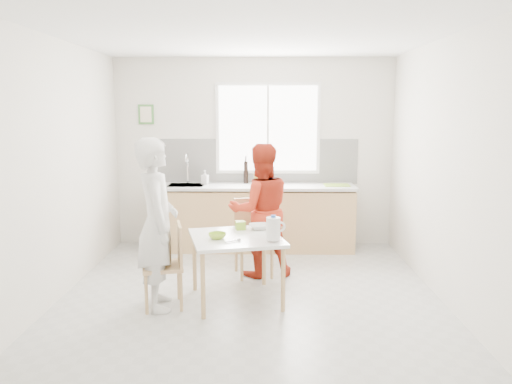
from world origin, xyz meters
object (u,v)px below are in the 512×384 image
wine_bottle_a (246,172)px  milk_jug (274,228)px  person_white (157,224)px  person_red (261,210)px  bowl_green (217,236)px  wine_bottle_b (265,174)px  bowl_white (259,227)px  chair_far (252,233)px  dining_table (236,243)px  chair_left (169,262)px

wine_bottle_a → milk_jug: bearing=-81.3°
milk_jug → wine_bottle_a: wine_bottle_a is taller
person_white → wine_bottle_a: 2.47m
person_white → person_red: (1.01, 1.01, -0.06)m
bowl_green → person_white: bearing=-171.2°
bowl_green → wine_bottle_b: 2.22m
bowl_green → milk_jug: size_ratio=0.74×
bowl_green → milk_jug: (0.56, -0.10, 0.10)m
bowl_white → milk_jug: size_ratio=0.88×
chair_far → wine_bottle_b: 1.31m
dining_table → person_red: 0.88m
milk_jug → chair_left: bearing=164.5°
bowl_white → wine_bottle_a: bearing=96.5°
person_white → wine_bottle_b: (1.06, 2.23, 0.22)m
bowl_green → milk_jug: milk_jug is taller
person_red → wine_bottle_b: bearing=-106.1°
dining_table → bowl_white: 0.40m
wine_bottle_a → wine_bottle_b: bearing=-19.1°
chair_far → milk_jug: (0.23, -1.07, 0.32)m
wine_bottle_a → wine_bottle_b: (0.27, -0.09, -0.01)m
person_red → milk_jug: person_red is taller
chair_left → person_red: bearing=123.6°
chair_far → chair_left: bearing=-141.7°
bowl_green → wine_bottle_a: wine_bottle_a is taller
milk_jug → person_white: bearing=165.8°
person_red → milk_jug: bearing=83.9°
dining_table → chair_left: (-0.67, -0.16, -0.15)m
milk_jug → wine_bottle_b: bearing=78.5°
bowl_green → wine_bottle_a: bearing=84.7°
chair_left → wine_bottle_a: bearing=149.6°
chair_left → bowl_white: (0.90, 0.48, 0.25)m
wine_bottle_b → chair_left: bearing=-113.6°
bowl_green → wine_bottle_b: bearing=77.4°
dining_table → bowl_green: 0.23m
chair_left → bowl_green: bearing=84.1°
bowl_green → milk_jug: bearing=-10.1°
milk_jug → wine_bottle_a: (-0.36, 2.34, 0.26)m
bowl_green → wine_bottle_b: wine_bottle_b is taller
person_white → bowl_green: (0.58, 0.09, -0.14)m
wine_bottle_b → bowl_white: bearing=-92.2°
dining_table → milk_jug: milk_jug is taller
dining_table → bowl_green: size_ratio=5.98×
dining_table → chair_far: (0.15, 0.88, -0.12)m
chair_far → bowl_green: chair_far is taller
dining_table → wine_bottle_b: (0.30, 2.05, 0.45)m
dining_table → person_white: 0.82m
person_white → bowl_white: bearing=-77.0°
chair_far → bowl_green: (-0.33, -0.97, 0.21)m
bowl_white → wine_bottle_b: size_ratio=0.72×
chair_far → bowl_white: bearing=-95.0°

